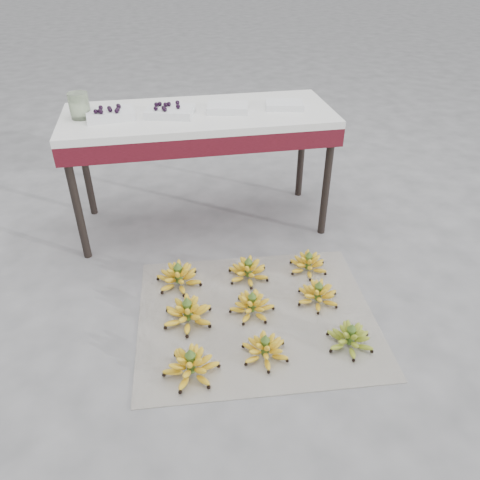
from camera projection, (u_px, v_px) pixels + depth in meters
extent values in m
plane|color=#5B5B5D|center=(253.00, 306.00, 2.58)|extent=(60.00, 60.00, 0.00)
cube|color=silver|center=(256.00, 315.00, 2.51)|extent=(1.32, 1.13, 0.01)
ellipsoid|color=yellow|center=(191.00, 367.00, 2.16)|extent=(0.30, 0.30, 0.08)
ellipsoid|color=yellow|center=(191.00, 362.00, 2.14)|extent=(0.21, 0.21, 0.06)
ellipsoid|color=yellow|center=(190.00, 358.00, 2.13)|extent=(0.14, 0.14, 0.05)
cylinder|color=#406020|center=(191.00, 362.00, 2.14)|extent=(0.04, 0.04, 0.11)
cone|color=#406020|center=(190.00, 352.00, 2.11)|extent=(0.05, 0.05, 0.04)
ellipsoid|color=yellow|center=(265.00, 351.00, 2.25)|extent=(0.30, 0.30, 0.07)
ellipsoid|color=yellow|center=(265.00, 346.00, 2.23)|extent=(0.21, 0.21, 0.05)
ellipsoid|color=yellow|center=(265.00, 342.00, 2.22)|extent=(0.14, 0.14, 0.04)
cylinder|color=#406020|center=(265.00, 346.00, 2.23)|extent=(0.04, 0.04, 0.10)
cone|color=#406020|center=(266.00, 337.00, 2.20)|extent=(0.04, 0.04, 0.03)
ellipsoid|color=olive|center=(350.00, 340.00, 2.31)|extent=(0.25, 0.25, 0.07)
ellipsoid|color=olive|center=(351.00, 336.00, 2.29)|extent=(0.18, 0.18, 0.05)
ellipsoid|color=olive|center=(351.00, 331.00, 2.28)|extent=(0.12, 0.12, 0.04)
cylinder|color=#406020|center=(351.00, 336.00, 2.29)|extent=(0.04, 0.04, 0.10)
cone|color=#406020|center=(352.00, 327.00, 2.26)|extent=(0.05, 0.05, 0.03)
ellipsoid|color=yellow|center=(188.00, 315.00, 2.45)|extent=(0.27, 0.27, 0.08)
ellipsoid|color=yellow|center=(188.00, 310.00, 2.43)|extent=(0.19, 0.19, 0.06)
ellipsoid|color=yellow|center=(187.00, 306.00, 2.41)|extent=(0.12, 0.12, 0.05)
cylinder|color=#406020|center=(188.00, 310.00, 2.43)|extent=(0.04, 0.04, 0.11)
cone|color=#406020|center=(187.00, 300.00, 2.39)|extent=(0.05, 0.05, 0.04)
ellipsoid|color=yellow|center=(252.00, 307.00, 2.51)|extent=(0.31, 0.31, 0.07)
ellipsoid|color=yellow|center=(252.00, 303.00, 2.49)|extent=(0.22, 0.22, 0.05)
ellipsoid|color=yellow|center=(252.00, 299.00, 2.47)|extent=(0.14, 0.14, 0.04)
cylinder|color=#406020|center=(252.00, 303.00, 2.49)|extent=(0.04, 0.04, 0.10)
cone|color=#406020|center=(252.00, 294.00, 2.46)|extent=(0.05, 0.05, 0.04)
ellipsoid|color=yellow|center=(318.00, 296.00, 2.58)|extent=(0.26, 0.26, 0.07)
ellipsoid|color=yellow|center=(318.00, 292.00, 2.57)|extent=(0.19, 0.19, 0.05)
ellipsoid|color=yellow|center=(319.00, 288.00, 2.55)|extent=(0.12, 0.12, 0.04)
cylinder|color=#406020|center=(318.00, 292.00, 2.57)|extent=(0.04, 0.04, 0.10)
cone|color=#406020|center=(319.00, 284.00, 2.53)|extent=(0.05, 0.05, 0.03)
ellipsoid|color=yellow|center=(179.00, 279.00, 2.70)|extent=(0.33, 0.33, 0.08)
ellipsoid|color=yellow|center=(178.00, 274.00, 2.69)|extent=(0.23, 0.23, 0.06)
ellipsoid|color=yellow|center=(178.00, 270.00, 2.67)|extent=(0.15, 0.15, 0.05)
cylinder|color=#406020|center=(178.00, 274.00, 2.69)|extent=(0.04, 0.04, 0.11)
cone|color=#406020|center=(178.00, 265.00, 2.65)|extent=(0.05, 0.05, 0.04)
ellipsoid|color=yellow|center=(248.00, 273.00, 2.76)|extent=(0.27, 0.27, 0.07)
ellipsoid|color=yellow|center=(248.00, 268.00, 2.74)|extent=(0.19, 0.19, 0.05)
ellipsoid|color=yellow|center=(248.00, 264.00, 2.72)|extent=(0.12, 0.12, 0.05)
cylinder|color=#406020|center=(248.00, 268.00, 2.74)|extent=(0.04, 0.04, 0.10)
cone|color=#406020|center=(248.00, 260.00, 2.70)|extent=(0.05, 0.05, 0.04)
ellipsoid|color=yellow|center=(308.00, 266.00, 2.82)|extent=(0.27, 0.27, 0.07)
ellipsoid|color=yellow|center=(308.00, 262.00, 2.80)|extent=(0.19, 0.19, 0.05)
ellipsoid|color=yellow|center=(309.00, 258.00, 2.79)|extent=(0.12, 0.12, 0.04)
cylinder|color=#406020|center=(308.00, 262.00, 2.80)|extent=(0.04, 0.04, 0.09)
cone|color=#406020|center=(309.00, 254.00, 2.77)|extent=(0.04, 0.04, 0.03)
cylinder|color=black|center=(77.00, 205.00, 2.76)|extent=(0.05, 0.05, 0.75)
cylinder|color=black|center=(327.00, 183.00, 2.99)|extent=(0.05, 0.05, 0.75)
cylinder|color=black|center=(85.00, 166.00, 3.21)|extent=(0.05, 0.05, 0.75)
cylinder|color=black|center=(302.00, 149.00, 3.45)|extent=(0.05, 0.05, 0.75)
cube|color=#5B111E|center=(199.00, 127.00, 2.92)|extent=(1.66, 0.66, 0.11)
cube|color=white|center=(199.00, 115.00, 2.88)|extent=(1.66, 0.66, 0.04)
cube|color=silver|center=(110.00, 114.00, 2.77)|extent=(0.30, 0.23, 0.04)
sphere|color=black|center=(100.00, 111.00, 2.71)|extent=(0.03, 0.03, 0.03)
sphere|color=black|center=(96.00, 111.00, 2.70)|extent=(0.03, 0.03, 0.03)
sphere|color=black|center=(119.00, 106.00, 2.78)|extent=(0.03, 0.03, 0.03)
sphere|color=black|center=(118.00, 106.00, 2.79)|extent=(0.03, 0.03, 0.03)
sphere|color=black|center=(118.00, 110.00, 2.73)|extent=(0.03, 0.03, 0.03)
sphere|color=black|center=(101.00, 107.00, 2.76)|extent=(0.03, 0.03, 0.03)
sphere|color=black|center=(117.00, 111.00, 2.71)|extent=(0.03, 0.03, 0.03)
sphere|color=black|center=(110.00, 110.00, 2.72)|extent=(0.03, 0.03, 0.03)
sphere|color=black|center=(109.00, 108.00, 2.75)|extent=(0.03, 0.03, 0.03)
sphere|color=black|center=(101.00, 112.00, 2.69)|extent=(0.03, 0.03, 0.03)
cube|color=silver|center=(170.00, 112.00, 2.80)|extent=(0.32, 0.26, 0.04)
sphere|color=black|center=(160.00, 104.00, 2.82)|extent=(0.03, 0.03, 0.03)
sphere|color=black|center=(165.00, 105.00, 2.80)|extent=(0.03, 0.03, 0.03)
sphere|color=black|center=(165.00, 109.00, 2.73)|extent=(0.03, 0.03, 0.03)
sphere|color=black|center=(178.00, 107.00, 2.77)|extent=(0.03, 0.03, 0.03)
sphere|color=black|center=(177.00, 103.00, 2.84)|extent=(0.03, 0.03, 0.03)
sphere|color=black|center=(164.00, 108.00, 2.75)|extent=(0.03, 0.03, 0.03)
sphere|color=black|center=(169.00, 104.00, 2.81)|extent=(0.03, 0.03, 0.03)
sphere|color=black|center=(156.00, 108.00, 2.75)|extent=(0.03, 0.03, 0.03)
sphere|color=black|center=(156.00, 104.00, 2.81)|extent=(0.03, 0.03, 0.03)
cube|color=silver|center=(228.00, 108.00, 2.87)|extent=(0.28, 0.22, 0.04)
cube|color=silver|center=(284.00, 105.00, 2.93)|extent=(0.26, 0.21, 0.04)
cylinder|color=#B5CBA1|center=(79.00, 106.00, 2.74)|extent=(0.15, 0.15, 0.15)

